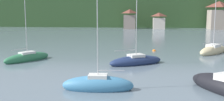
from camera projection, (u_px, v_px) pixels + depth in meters
wooded_hillside at (179, 11)px, 132.89m from camera, size 352.00×67.78×34.30m
shore_building_west at (130, 19)px, 91.87m from camera, size 4.15×5.66×6.68m
shore_building_westcentral at (159, 21)px, 90.12m from camera, size 4.07×3.77×5.55m
shore_building_central at (219, 16)px, 89.08m from camera, size 6.53×6.15×9.36m
sailboat_mid_2 at (136, 61)px, 30.25m from camera, size 6.76×5.20×9.44m
sailboat_near_3 at (98, 85)px, 20.37m from camera, size 5.59×2.09×7.51m
sailboat_mid_4 at (27, 58)px, 32.34m from camera, size 4.78×6.16×8.00m
sailboat_far_6 at (213, 50)px, 38.10m from camera, size 6.11×6.97×8.19m
mooring_buoy_near at (154, 51)px, 40.27m from camera, size 0.52×0.52×0.52m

